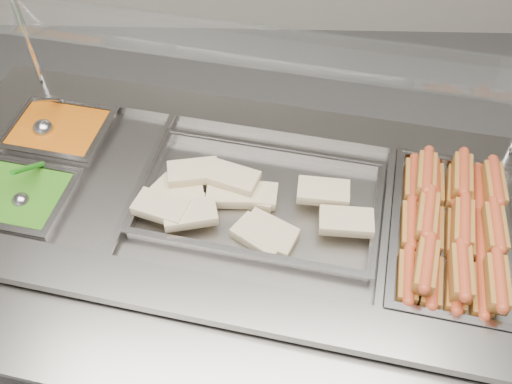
{
  "coord_description": "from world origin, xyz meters",
  "views": [
    {
      "loc": [
        0.08,
        -0.69,
        2.14
      ],
      "look_at": [
        0.05,
        0.36,
        0.9
      ],
      "focal_mm": 40.0,
      "sensor_mm": 36.0,
      "label": 1
    }
  ],
  "objects_px": {
    "steam_counter": "(242,275)",
    "serving_spoon": "(23,195)",
    "ladle": "(44,127)",
    "pan_hotdogs": "(453,240)",
    "pan_wraps": "(259,203)",
    "sneeze_guard": "(256,47)"
  },
  "relations": [
    {
      "from": "serving_spoon",
      "to": "ladle",
      "type": "bearing_deg",
      "value": 93.06
    },
    {
      "from": "pan_wraps",
      "to": "ladle",
      "type": "relative_size",
      "value": 3.97
    },
    {
      "from": "pan_wraps",
      "to": "steam_counter",
      "type": "bearing_deg",
      "value": 169.04
    },
    {
      "from": "sneeze_guard",
      "to": "pan_hotdogs",
      "type": "bearing_deg",
      "value": -30.23
    },
    {
      "from": "pan_hotdogs",
      "to": "ladle",
      "type": "bearing_deg",
      "value": 163.35
    },
    {
      "from": "pan_hotdogs",
      "to": "serving_spoon",
      "type": "height_order",
      "value": "serving_spoon"
    },
    {
      "from": "pan_wraps",
      "to": "serving_spoon",
      "type": "relative_size",
      "value": 4.24
    },
    {
      "from": "sneeze_guard",
      "to": "pan_hotdogs",
      "type": "height_order",
      "value": "sneeze_guard"
    },
    {
      "from": "serving_spoon",
      "to": "steam_counter",
      "type": "bearing_deg",
      "value": 2.74
    },
    {
      "from": "sneeze_guard",
      "to": "pan_hotdogs",
      "type": "relative_size",
      "value": 2.77
    },
    {
      "from": "steam_counter",
      "to": "serving_spoon",
      "type": "relative_size",
      "value": 11.43
    },
    {
      "from": "sneeze_guard",
      "to": "serving_spoon",
      "type": "height_order",
      "value": "sneeze_guard"
    },
    {
      "from": "sneeze_guard",
      "to": "ladle",
      "type": "height_order",
      "value": "sneeze_guard"
    },
    {
      "from": "sneeze_guard",
      "to": "serving_spoon",
      "type": "xyz_separation_m",
      "value": [
        -0.66,
        -0.24,
        -0.35
      ]
    },
    {
      "from": "steam_counter",
      "to": "pan_hotdogs",
      "type": "distance_m",
      "value": 0.73
    },
    {
      "from": "steam_counter",
      "to": "serving_spoon",
      "type": "distance_m",
      "value": 0.77
    },
    {
      "from": "ladle",
      "to": "pan_hotdogs",
      "type": "bearing_deg",
      "value": -16.65
    },
    {
      "from": "ladle",
      "to": "pan_wraps",
      "type": "bearing_deg",
      "value": -20.9
    },
    {
      "from": "serving_spoon",
      "to": "pan_hotdogs",
      "type": "bearing_deg",
      "value": -4.06
    },
    {
      "from": "pan_wraps",
      "to": "ladle",
      "type": "bearing_deg",
      "value": 159.1
    },
    {
      "from": "steam_counter",
      "to": "pan_wraps",
      "type": "xyz_separation_m",
      "value": [
        0.06,
        -0.01,
        0.42
      ]
    },
    {
      "from": "pan_hotdogs",
      "to": "pan_wraps",
      "type": "xyz_separation_m",
      "value": [
        -0.54,
        0.11,
        0.01
      ]
    }
  ]
}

